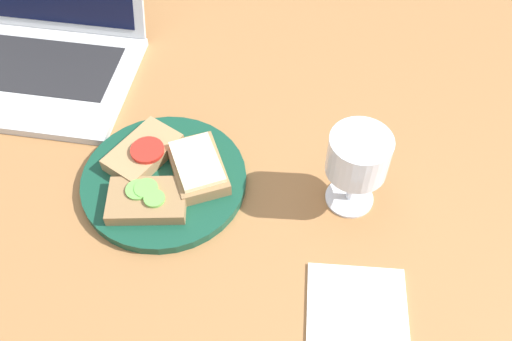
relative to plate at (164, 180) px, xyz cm
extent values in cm
cube|color=#9E6B3D|center=(8.19, -1.43, -2.28)|extent=(140.00, 140.00, 3.00)
cylinder|color=#144733|center=(0.00, 0.00, 0.00)|extent=(24.86, 24.86, 1.56)
cube|color=#A88456|center=(-3.97, 3.39, 1.85)|extent=(11.20, 13.21, 2.14)
cylinder|color=red|center=(-2.93, 2.78, 3.23)|extent=(5.06, 5.06, 0.62)
cube|color=#937047|center=(-0.95, -5.13, 1.73)|extent=(12.30, 9.18, 1.91)
cylinder|color=#6BB74C|center=(-1.27, -3.91, 2.92)|extent=(3.44, 3.44, 0.46)
cylinder|color=#6BB74C|center=(0.38, -5.46, 2.93)|extent=(3.01, 3.01, 0.48)
cylinder|color=#6BB74C|center=(-2.36, -4.26, 2.87)|extent=(3.60, 3.60, 0.35)
cube|color=#937047|center=(4.92, 1.74, 1.84)|extent=(11.62, 13.31, 2.12)
cube|color=#F4EAB7|center=(4.92, 1.74, 3.30)|extent=(10.03, 11.34, 0.79)
cylinder|color=white|center=(27.86, 1.62, -0.58)|extent=(7.13, 7.13, 0.40)
cylinder|color=white|center=(27.86, 1.62, 2.97)|extent=(1.14, 1.14, 6.70)
cylinder|color=white|center=(27.86, 1.62, 9.45)|extent=(8.61, 8.61, 6.25)
cylinder|color=white|center=(27.86, 1.62, 8.47)|extent=(7.92, 7.92, 4.29)
cube|color=silver|center=(-28.97, 18.24, -0.09)|extent=(35.27, 25.40, 1.38)
cube|color=#232326|center=(-28.97, 20.52, 0.68)|extent=(28.92, 13.97, 0.16)
cube|color=white|center=(30.06, -17.26, -0.58)|extent=(14.17, 16.03, 0.40)
camera|label=1|loc=(21.94, -48.74, 68.91)|focal=40.00mm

